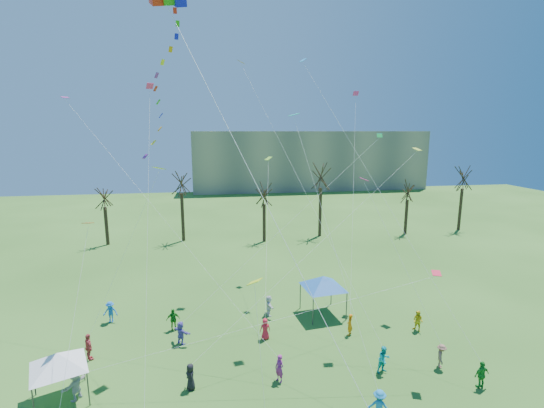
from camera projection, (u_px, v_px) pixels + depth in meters
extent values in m
cube|color=gray|center=(309.00, 160.00, 100.15)|extent=(60.00, 14.00, 15.00)
cylinder|color=black|center=(106.00, 226.00, 50.53)|extent=(0.44, 0.44, 5.15)
cylinder|color=black|center=(183.00, 217.00, 52.20)|extent=(0.44, 0.44, 6.73)
cylinder|color=black|center=(264.00, 223.00, 52.02)|extent=(0.44, 0.44, 5.25)
cylinder|color=black|center=(320.00, 212.00, 54.62)|extent=(0.44, 0.44, 7.07)
cylinder|color=black|center=(406.00, 217.00, 55.81)|extent=(0.44, 0.44, 5.14)
cylinder|color=black|center=(460.00, 209.00, 58.06)|extent=(0.44, 0.44, 6.45)
cylinder|color=white|center=(264.00, 200.00, 17.22)|extent=(0.02, 0.02, 24.00)
cylinder|color=#3F3F44|center=(34.00, 406.00, 19.61)|extent=(0.09, 0.09, 2.08)
cylinder|color=#3F3F44|center=(88.00, 389.00, 20.93)|extent=(0.09, 0.09, 2.08)
cylinder|color=#3F3F44|center=(34.00, 379.00, 21.76)|extent=(0.09, 0.09, 2.08)
cylinder|color=#3F3F44|center=(83.00, 365.00, 23.08)|extent=(0.09, 0.09, 2.08)
pyramid|color=white|center=(58.00, 360.00, 21.06)|extent=(3.66, 3.66, 0.89)
cylinder|color=#3F3F44|center=(313.00, 311.00, 29.73)|extent=(0.09, 0.09, 2.35)
cylinder|color=#3F3F44|center=(347.00, 306.00, 30.51)|extent=(0.09, 0.09, 2.35)
cylinder|color=#3F3F44|center=(300.00, 296.00, 32.47)|extent=(0.09, 0.09, 2.35)
cylinder|color=#3F3F44|center=(331.00, 292.00, 33.25)|extent=(0.09, 0.09, 2.35)
pyramid|color=#225DAE|center=(323.00, 282.00, 31.17)|extent=(4.44, 4.44, 1.01)
imported|color=#177ABD|center=(379.00, 406.00, 19.82)|extent=(1.34, 1.11, 1.81)
imported|color=#1E8A2A|center=(482.00, 375.00, 22.45)|extent=(1.04, 0.55, 1.70)
imported|color=silver|center=(76.00, 385.00, 21.48)|extent=(1.25, 1.67, 1.75)
imported|color=black|center=(191.00, 377.00, 22.35)|extent=(0.75, 0.91, 1.61)
imported|color=#912479|center=(279.00, 368.00, 23.01)|extent=(0.70, 0.76, 1.74)
imported|color=#0DADB7|center=(384.00, 359.00, 23.90)|extent=(0.99, 0.86, 1.76)
imported|color=#8D5F4D|center=(441.00, 356.00, 24.40)|extent=(1.02, 1.19, 1.59)
imported|color=#D44650|center=(89.00, 347.00, 25.17)|extent=(0.98, 1.16, 1.86)
imported|color=#6655B9|center=(181.00, 333.00, 27.12)|extent=(1.49, 1.44, 1.70)
imported|color=red|center=(265.00, 329.00, 27.75)|extent=(0.82, 0.58, 1.60)
imported|color=orange|center=(350.00, 324.00, 28.32)|extent=(0.69, 0.72, 1.65)
imported|color=gold|center=(418.00, 321.00, 28.85)|extent=(0.94, 0.99, 1.62)
imported|color=blue|center=(110.00, 312.00, 30.19)|extent=(1.17, 0.74, 1.74)
imported|color=#1A791C|center=(173.00, 319.00, 29.00)|extent=(1.07, 0.59, 1.72)
imported|color=silver|center=(269.00, 305.00, 31.34)|extent=(0.61, 1.62, 1.71)
cube|color=#FF410D|center=(88.00, 223.00, 21.86)|extent=(0.52, 0.65, 0.16)
cylinder|color=white|center=(74.00, 315.00, 19.82)|extent=(0.01, 0.01, 10.02)
cube|color=#DE257E|center=(150.00, 86.00, 26.28)|extent=(0.61, 0.66, 0.36)
cylinder|color=white|center=(148.00, 223.00, 22.41)|extent=(0.01, 0.01, 19.99)
cube|color=#D4F419|center=(255.00, 282.00, 19.61)|extent=(0.88, 0.85, 0.37)
cylinder|color=white|center=(260.00, 347.00, 19.11)|extent=(0.01, 0.01, 6.12)
cube|color=#19BFAB|center=(294.00, 115.00, 27.13)|extent=(0.80, 0.68, 0.21)
cylinder|color=white|center=(330.00, 235.00, 23.43)|extent=(0.01, 0.01, 18.32)
cube|color=#268FDB|center=(303.00, 60.00, 34.80)|extent=(0.74, 0.71, 0.36)
cylinder|color=white|center=(373.00, 181.00, 28.58)|extent=(0.01, 0.01, 27.52)
cube|color=red|center=(436.00, 273.00, 22.79)|extent=(0.72, 0.81, 0.16)
cylinder|color=white|center=(261.00, 324.00, 22.09)|extent=(0.01, 0.01, 21.79)
cube|color=#C0E034|center=(417.00, 149.00, 31.44)|extent=(0.75, 0.83, 0.24)
cylinder|color=white|center=(323.00, 240.00, 26.85)|extent=(0.01, 0.01, 23.74)
cube|color=#A42F8E|center=(65.00, 97.00, 30.03)|extent=(0.80, 0.84, 0.17)
cylinder|color=white|center=(158.00, 212.00, 26.48)|extent=(0.01, 0.01, 25.49)
cube|color=orange|center=(241.00, 62.00, 35.38)|extent=(0.76, 0.69, 0.34)
cylinder|color=white|center=(299.00, 179.00, 29.60)|extent=(0.01, 0.01, 27.09)
cube|color=#D32372|center=(364.00, 179.00, 26.34)|extent=(0.68, 0.58, 0.26)
cylinder|color=white|center=(401.00, 261.00, 25.32)|extent=(0.01, 0.01, 11.77)
cube|color=#F7F31A|center=(159.00, 168.00, 24.09)|extent=(0.90, 0.90, 0.21)
cylinder|color=white|center=(123.00, 257.00, 24.59)|extent=(0.01, 0.01, 12.19)
cube|color=#1CD4BF|center=(380.00, 135.00, 33.13)|extent=(0.66, 0.69, 0.35)
cylinder|color=white|center=(290.00, 221.00, 30.08)|extent=(0.01, 0.01, 22.40)
cube|color=#7CCC30|center=(268.00, 158.00, 38.69)|extent=(0.83, 0.81, 0.34)
cylinder|color=white|center=(267.00, 227.00, 33.17)|extent=(0.01, 0.01, 17.06)
cube|color=#CB21A2|center=(356.00, 93.00, 39.50)|extent=(0.68, 0.75, 0.43)
cylinder|color=white|center=(353.00, 187.00, 33.87)|extent=(0.01, 0.01, 22.97)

